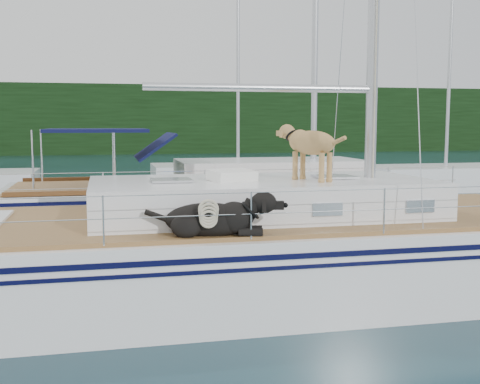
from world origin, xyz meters
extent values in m
plane|color=black|center=(0.00, 0.00, 0.00)|extent=(120.00, 120.00, 0.00)
cube|color=black|center=(0.00, 45.00, 3.00)|extent=(90.00, 3.00, 6.00)
cube|color=#595147|center=(0.00, 46.20, 0.60)|extent=(92.00, 1.00, 1.20)
cube|color=white|center=(0.00, 0.00, 0.50)|extent=(12.00, 3.80, 1.40)
cube|color=olive|center=(0.00, 0.00, 1.23)|extent=(11.52, 3.50, 0.06)
cube|color=white|center=(0.80, 0.00, 1.54)|extent=(5.20, 2.50, 0.55)
cylinder|color=silver|center=(0.80, 0.00, 3.21)|extent=(3.60, 0.12, 0.12)
cylinder|color=silver|center=(0.00, -1.75, 1.82)|extent=(10.56, 0.01, 0.01)
cylinder|color=silver|center=(0.00, 1.75, 1.82)|extent=(10.56, 0.01, 0.01)
cube|color=#1D47B8|center=(-0.19, 1.41, 1.28)|extent=(0.61, 0.45, 0.04)
cube|color=white|center=(0.31, -0.10, 1.89)|extent=(0.74, 0.66, 0.16)
torus|color=beige|center=(-0.34, -1.73, 1.62)|extent=(0.32, 0.11, 0.32)
cube|color=white|center=(1.47, 6.21, 0.45)|extent=(11.00, 3.50, 1.30)
cube|color=olive|center=(1.47, 6.21, 1.10)|extent=(10.56, 3.29, 0.06)
cube|color=white|center=(2.67, 6.21, 1.45)|extent=(4.80, 2.30, 0.55)
cube|color=#101443|center=(-1.73, 6.21, 2.50)|extent=(2.40, 2.30, 0.08)
cube|color=white|center=(4.00, 16.00, 0.40)|extent=(7.20, 3.00, 1.10)
cylinder|color=silver|center=(4.00, 16.00, 6.00)|extent=(0.14, 0.14, 11.00)
cube|color=white|center=(12.00, 13.00, 0.40)|extent=(6.40, 3.00, 1.10)
cylinder|color=silver|center=(12.00, 13.00, 6.00)|extent=(0.14, 0.14, 11.00)
camera|label=1|loc=(-1.58, -8.94, 2.68)|focal=45.00mm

